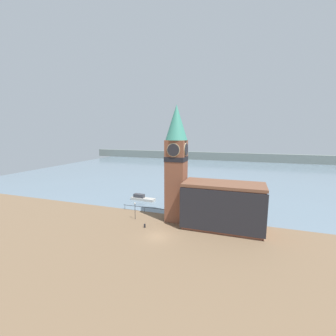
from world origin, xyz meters
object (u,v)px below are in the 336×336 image
(mooring_bollard_near, at_px, (145,225))
(boat_near, at_px, (142,198))
(lamp_post, at_px, (135,207))
(pier_building, at_px, (223,206))
(clock_tower, at_px, (176,161))

(mooring_bollard_near, bearing_deg, boat_near, 117.20)
(mooring_bollard_near, distance_m, lamp_post, 5.12)
(pier_building, height_order, mooring_bollard_near, pier_building)
(clock_tower, distance_m, lamp_post, 12.57)
(pier_building, bearing_deg, clock_tower, 174.01)
(clock_tower, xyz_separation_m, boat_near, (-12.28, 10.00, -11.42))
(clock_tower, height_order, mooring_bollard_near, clock_tower)
(pier_building, height_order, boat_near, pier_building)
(pier_building, distance_m, boat_near, 24.31)
(clock_tower, relative_size, pier_building, 1.57)
(clock_tower, xyz_separation_m, mooring_bollard_near, (-4.39, -5.36, -11.55))
(boat_near, xyz_separation_m, mooring_bollard_near, (7.89, -15.36, -0.14))
(clock_tower, height_order, pier_building, clock_tower)
(clock_tower, distance_m, mooring_bollard_near, 13.47)
(mooring_bollard_near, height_order, lamp_post, lamp_post)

